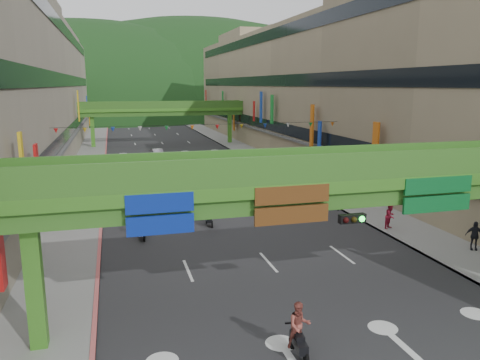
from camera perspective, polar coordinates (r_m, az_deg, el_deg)
road_slab at (r=62.52m, az=-7.74°, el=2.54°), size 18.00×140.00×0.02m
sidewalk_left at (r=62.07m, az=-17.86°, el=2.08°), size 4.00×140.00×0.15m
sidewalk_right at (r=64.83m, az=1.95°, el=3.01°), size 4.00×140.00×0.15m
curb_left at (r=62.01m, az=-16.11°, el=2.19°), size 0.20×140.00×0.18m
curb_right at (r=64.30m, az=0.33°, el=2.96°), size 0.20×140.00×0.18m
building_row_left at (r=62.22m, az=-25.82°, el=10.21°), size 12.80×95.00×19.00m
building_row_right at (r=66.89m, az=8.64°, el=11.22°), size 12.80×95.00×19.00m
overpass_near at (r=19.39m, az=12.57°, el=-2.13°), size 28.00×12.27×7.10m
overpass_far at (r=76.78m, az=-9.36°, el=8.20°), size 28.00×2.20×7.10m
hill_left at (r=171.67m, az=-17.73°, el=7.78°), size 168.00×140.00×112.00m
hill_right at (r=194.31m, az=-5.51°, el=8.64°), size 208.00×176.00×128.00m
bunting_string at (r=42.18m, az=-4.32°, el=6.44°), size 26.00×0.36×0.47m
scooter_rider_near at (r=32.69m, az=-3.79°, el=-3.83°), size 0.74×1.59×2.18m
scooter_rider_mid at (r=17.76m, az=7.23°, el=-17.55°), size 0.91×1.60×2.10m
scooter_rider_left at (r=30.49m, az=-11.86°, el=-5.43°), size 0.94×1.60×1.87m
scooter_rider_far at (r=42.58m, az=-12.98°, el=-0.64°), size 0.76×1.60×1.85m
parked_scooter_row at (r=43.79m, az=6.23°, el=-0.61°), size 1.60×9.35×1.08m
car_silver at (r=63.29m, az=-10.02°, el=3.16°), size 1.88×4.09×1.30m
car_yellow at (r=57.51m, az=-3.24°, el=2.53°), size 1.89×4.16×1.38m
pedestrian_red at (r=33.21m, az=17.84°, el=-4.45°), size 1.04×0.97×1.71m
pedestrian_dark at (r=30.89m, az=26.64°, el=-6.34°), size 1.09×0.83×1.72m
pedestrian_blue at (r=55.15m, az=4.39°, el=2.25°), size 0.81×0.57×1.62m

